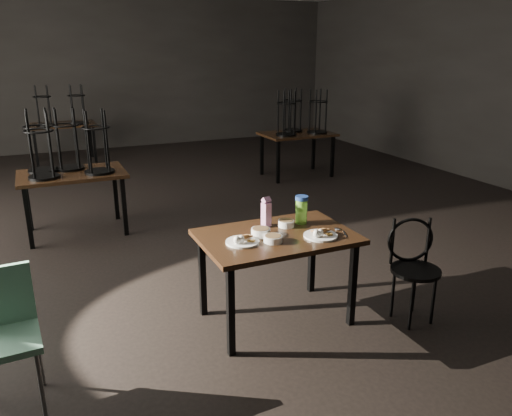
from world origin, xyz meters
name	(u,v)px	position (x,y,z in m)	size (l,w,h in m)	color
room	(194,29)	(-0.06, 0.01, 2.33)	(12.00, 12.04, 3.22)	black
main_table	(277,244)	(-0.11, -2.12, 0.67)	(1.20, 0.80, 0.75)	black
plate_left	(242,240)	(-0.42, -2.17, 0.77)	(0.26, 0.26, 0.08)	white
plate_right	(321,234)	(0.18, -2.30, 0.77)	(0.26, 0.26, 0.09)	white
bowl_near	(261,232)	(-0.24, -2.09, 0.78)	(0.15, 0.15, 0.06)	white
bowl_far	(286,223)	(0.04, -1.98, 0.78)	(0.13, 0.13, 0.05)	white
bowl_big	(273,239)	(-0.20, -2.25, 0.78)	(0.14, 0.14, 0.05)	white
juice_carton	(266,213)	(-0.10, -1.91, 0.87)	(0.08, 0.08, 0.25)	#911A68
water_bottle	(301,209)	(0.19, -1.96, 0.87)	(0.12, 0.12, 0.24)	#72C63A
spoon	(338,230)	(0.39, -2.23, 0.75)	(0.06, 0.21, 0.01)	silver
bentwood_chair	(413,261)	(0.93, -2.53, 0.50)	(0.44, 0.43, 0.83)	black
school_chair	(2,328)	(-2.08, -2.35, 0.54)	(0.43, 0.43, 0.89)	#7BC09D
bg_table_left	(68,169)	(-1.44, 0.68, 0.80)	(1.20, 0.80, 1.48)	black
bg_table_right	(298,131)	(2.36, 2.06, 0.78)	(1.20, 0.80, 1.48)	black
bg_table_far	(62,124)	(-1.24, 4.82, 0.75)	(1.20, 0.80, 1.48)	black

